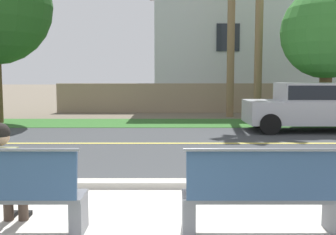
{
  "coord_description": "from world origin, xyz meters",
  "views": [
    {
      "loc": [
        0.39,
        -3.91,
        1.77
      ],
      "look_at": [
        0.37,
        3.48,
        1.0
      ],
      "focal_mm": 43.13,
      "sensor_mm": 36.0,
      "label": 1
    }
  ],
  "objects_px": {
    "bench_right": "(264,196)",
    "shade_tree_left": "(332,25)",
    "bench_left": "(3,196)",
    "seated_person_olive": "(6,172)",
    "car_silver_near": "(315,105)"
  },
  "relations": [
    {
      "from": "bench_left",
      "to": "shade_tree_left",
      "type": "bearing_deg",
      "value": 53.44
    },
    {
      "from": "car_silver_near",
      "to": "shade_tree_left",
      "type": "distance_m",
      "value": 3.5
    },
    {
      "from": "bench_left",
      "to": "car_silver_near",
      "type": "xyz_separation_m",
      "value": [
        6.48,
        8.49,
        0.4
      ]
    },
    {
      "from": "bench_right",
      "to": "shade_tree_left",
      "type": "xyz_separation_m",
      "value": [
        4.8,
        10.35,
        3.11
      ]
    },
    {
      "from": "bench_right",
      "to": "bench_left",
      "type": "bearing_deg",
      "value": 180.0
    },
    {
      "from": "bench_left",
      "to": "car_silver_near",
      "type": "bearing_deg",
      "value": 52.63
    },
    {
      "from": "bench_left",
      "to": "shade_tree_left",
      "type": "relative_size",
      "value": 0.32
    },
    {
      "from": "bench_right",
      "to": "car_silver_near",
      "type": "relative_size",
      "value": 0.42
    },
    {
      "from": "bench_left",
      "to": "bench_right",
      "type": "bearing_deg",
      "value": 0.0
    },
    {
      "from": "bench_left",
      "to": "seated_person_olive",
      "type": "bearing_deg",
      "value": 100.01
    },
    {
      "from": "car_silver_near",
      "to": "shade_tree_left",
      "type": "xyz_separation_m",
      "value": [
        1.19,
        1.87,
        2.71
      ]
    },
    {
      "from": "bench_left",
      "to": "seated_person_olive",
      "type": "distance_m",
      "value": 0.28
    },
    {
      "from": "bench_left",
      "to": "car_silver_near",
      "type": "distance_m",
      "value": 10.69
    },
    {
      "from": "bench_right",
      "to": "shade_tree_left",
      "type": "relative_size",
      "value": 0.32
    },
    {
      "from": "bench_left",
      "to": "bench_right",
      "type": "distance_m",
      "value": 2.88
    }
  ]
}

